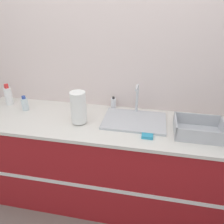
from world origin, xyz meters
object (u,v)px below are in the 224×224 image
Objects in this scene: sink at (134,119)px; soap_dispenser at (113,103)px; bottle_clear at (25,104)px; bottle_white_spray at (8,96)px; paper_towel_roll at (79,108)px; dish_rack at (199,130)px.

sink is 4.46× the size of soap_dispenser.
bottle_clear is (-1.08, 0.02, 0.05)m from sink.
sink reaches higher than bottle_white_spray.
paper_towel_roll reaches higher than bottle_white_spray.
dish_rack is at bearing -6.88° from bottle_white_spray.
dish_rack is at bearing -11.91° from sink.
sink is at bearing 13.80° from paper_towel_roll.
bottle_white_spray is (-0.23, 0.09, 0.03)m from bottle_clear.
dish_rack is 1.85m from bottle_white_spray.
paper_towel_roll is (-0.47, -0.12, 0.13)m from sink.
sink is 1.44× the size of dish_rack.
paper_towel_roll is 0.87m from bottle_white_spray.
soap_dispenser is at bearing 156.42° from dish_rack.
dish_rack is (0.53, -0.11, 0.02)m from sink.
sink is 0.51m from paper_towel_roll.
paper_towel_roll is 0.76× the size of dish_rack.
sink reaches higher than bottle_clear.
sink is 2.52× the size of bottle_white_spray.
sink is at bearing -43.38° from soap_dispenser.
dish_rack is 0.83m from soap_dispenser.
bottle_white_spray reaches higher than bottle_clear.
bottle_white_spray is (-0.83, 0.23, -0.05)m from paper_towel_roll.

